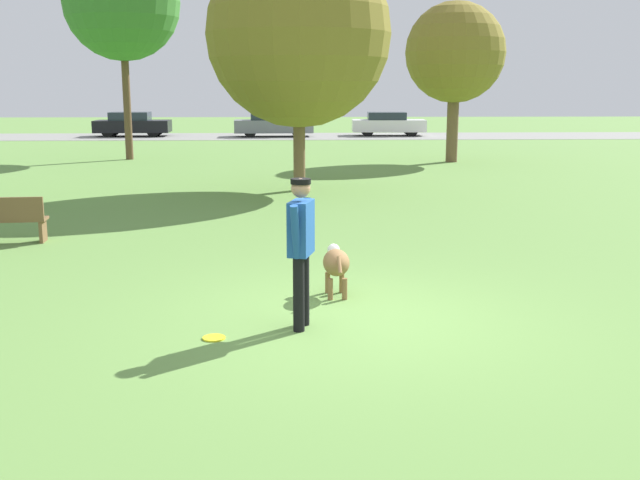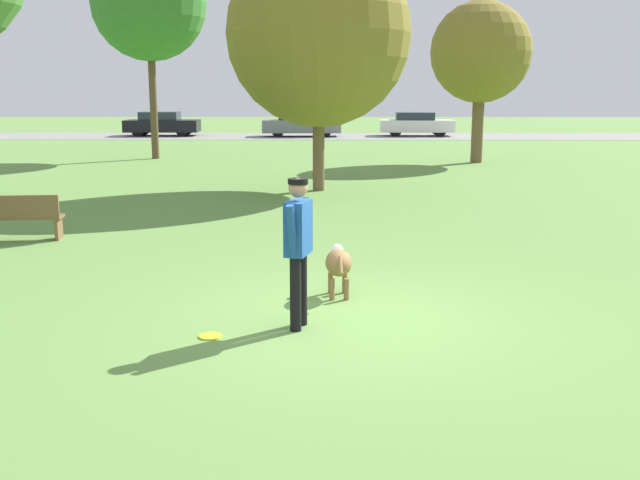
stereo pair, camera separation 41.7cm
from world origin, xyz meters
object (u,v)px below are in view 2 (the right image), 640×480
object	(u,v)px
dog	(338,264)
park_bench	(21,216)
person	(298,240)
tree_far_right	(481,53)
parked_car_white	(416,124)
parked_car_grey	(301,124)
tree_mid_center	(319,34)
tree_far_left	(149,3)
frisbee	(210,336)
parked_car_black	(162,124)

from	to	relation	value
dog	park_bench	world-z (taller)	park_bench
person	tree_far_right	world-z (taller)	tree_far_right
person	parked_car_white	xyz separation A→B (m)	(5.31, 33.98, -0.37)
person	park_bench	world-z (taller)	person
parked_car_grey	tree_mid_center	bearing A→B (deg)	-88.78
tree_far_left	tree_far_right	world-z (taller)	tree_far_left
frisbee	tree_far_left	world-z (taller)	tree_far_left
person	tree_mid_center	distance (m)	12.02
tree_mid_center	tree_far_right	size ratio (longest dim) A/B	1.13
tree_far_right	parked_car_grey	distance (m)	16.20
frisbee	tree_far_right	world-z (taller)	tree_far_right
parked_car_white	park_bench	xyz separation A→B (m)	(-10.50, -29.04, -0.22)
tree_mid_center	park_bench	xyz separation A→B (m)	(-5.28, -6.70, -3.61)
parked_car_white	park_bench	size ratio (longest dim) A/B	2.90
park_bench	tree_far_left	bearing A→B (deg)	-90.89
tree_mid_center	park_bench	distance (m)	9.26
frisbee	parked_car_grey	bearing A→B (deg)	90.25
tree_far_right	park_bench	size ratio (longest dim) A/B	4.01
dog	tree_far_left	bearing A→B (deg)	16.40
person	tree_far_left	world-z (taller)	tree_far_left
parked_car_grey	dog	bearing A→B (deg)	-89.13
parked_car_grey	parked_car_white	distance (m)	6.46
frisbee	parked_car_grey	distance (m)	33.80
person	tree_mid_center	size ratio (longest dim) A/B	0.27
tree_far_left	parked_car_grey	xyz separation A→B (m)	(5.17, 12.90, -5.07)
parked_car_grey	parked_car_white	size ratio (longest dim) A/B	1.05
frisbee	park_bench	size ratio (longest dim) A/B	0.18
tree_far_left	parked_car_white	size ratio (longest dim) A/B	1.91
tree_far_right	frisbee	bearing A→B (deg)	-109.11
tree_far_right	parked_car_black	xyz separation A→B (m)	(-14.72, 14.78, -3.23)
dog	frisbee	bearing A→B (deg)	136.39
person	tree_far_left	distance (m)	22.00
tree_far_left	park_bench	distance (m)	16.52
parked_car_grey	park_bench	xyz separation A→B (m)	(-4.06, -28.51, -0.24)
frisbee	park_bench	distance (m)	6.77
frisbee	parked_car_black	xyz separation A→B (m)	(-7.96, 34.27, 0.66)
person	parked_car_black	bearing A→B (deg)	29.79
tree_mid_center	parked_car_white	distance (m)	23.19
tree_mid_center	parked_car_black	bearing A→B (deg)	112.07
tree_far_right	parked_car_white	world-z (taller)	tree_far_right
dog	parked_car_black	size ratio (longest dim) A/B	0.22
tree_far_right	parked_car_black	world-z (taller)	tree_far_right
person	tree_mid_center	xyz separation A→B (m)	(0.10, 11.64, 3.02)
frisbee	tree_mid_center	xyz separation A→B (m)	(1.07, 11.98, 4.05)
tree_mid_center	tree_far_right	bearing A→B (deg)	52.91
tree_far_left	dog	bearing A→B (deg)	-70.59
person	tree_far_right	distance (m)	20.21
tree_mid_center	park_bench	bearing A→B (deg)	-128.25
person	dog	distance (m)	1.55
dog	tree_far_right	bearing A→B (deg)	-19.60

